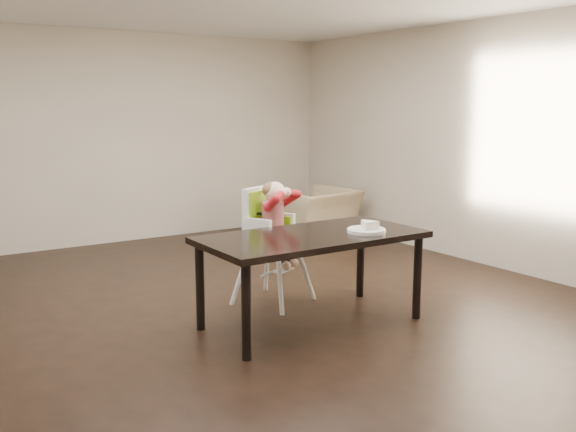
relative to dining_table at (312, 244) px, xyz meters
The scene contains 6 objects.
ground 0.86m from the dining_table, 113.54° to the left, with size 7.00×7.00×0.00m, color black.
room_walls 1.30m from the dining_table, 113.54° to the left, with size 6.02×7.02×2.71m.
dining_table is the anchor object (origin of this frame).
high_chair 0.70m from the dining_table, 86.64° to the left, with size 0.61×0.61×1.10m.
plate 0.47m from the dining_table, 23.54° to the right, with size 0.42×0.42×0.09m.
armchair 3.38m from the dining_table, 53.99° to the left, with size 1.02×0.66×0.89m, color tan.
Camera 1 is at (-2.71, -4.60, 1.77)m, focal length 40.00 mm.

